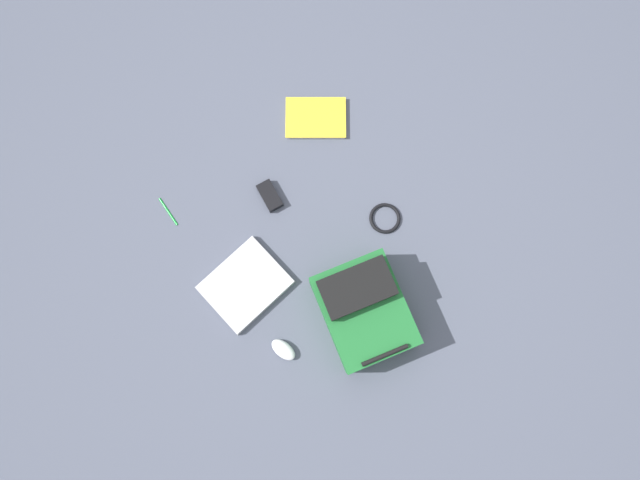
# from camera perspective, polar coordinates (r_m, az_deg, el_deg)

# --- Properties ---
(ground_plane) EXTENTS (3.91, 3.91, 0.00)m
(ground_plane) POSITION_cam_1_polar(r_m,az_deg,el_deg) (2.27, -0.57, 0.28)
(ground_plane) COLOR #4C5160
(backpack) EXTENTS (0.37, 0.44, 0.21)m
(backpack) POSITION_cam_1_polar(r_m,az_deg,el_deg) (2.14, 4.56, -7.24)
(backpack) COLOR #1E662D
(backpack) RESTS_ON ground_plane
(laptop) EXTENTS (0.36, 0.31, 0.03)m
(laptop) POSITION_cam_1_polar(r_m,az_deg,el_deg) (2.24, -7.83, -4.66)
(laptop) COLOR #929296
(laptop) RESTS_ON ground_plane
(book_blue) EXTENTS (0.32, 0.30, 0.02)m
(book_blue) POSITION_cam_1_polar(r_m,az_deg,el_deg) (2.41, -0.45, 12.65)
(book_blue) COLOR silver
(book_blue) RESTS_ON ground_plane
(computer_mouse) EXTENTS (0.09, 0.12, 0.04)m
(computer_mouse) POSITION_cam_1_polar(r_m,az_deg,el_deg) (2.21, -3.86, -11.39)
(computer_mouse) COLOR silver
(computer_mouse) RESTS_ON ground_plane
(cable_coil) EXTENTS (0.13, 0.13, 0.01)m
(cable_coil) POSITION_cam_1_polar(r_m,az_deg,el_deg) (2.29, 6.81, 2.27)
(cable_coil) COLOR black
(cable_coil) RESTS_ON ground_plane
(power_brick) EXTENTS (0.07, 0.13, 0.03)m
(power_brick) POSITION_cam_1_polar(r_m,az_deg,el_deg) (2.30, -5.29, 4.63)
(power_brick) COLOR black
(power_brick) RESTS_ON ground_plane
(pen_black) EXTENTS (0.02, 0.14, 0.01)m
(pen_black) POSITION_cam_1_polar(r_m,az_deg,el_deg) (2.37, -15.62, 2.90)
(pen_black) COLOR #198C33
(pen_black) RESTS_ON ground_plane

